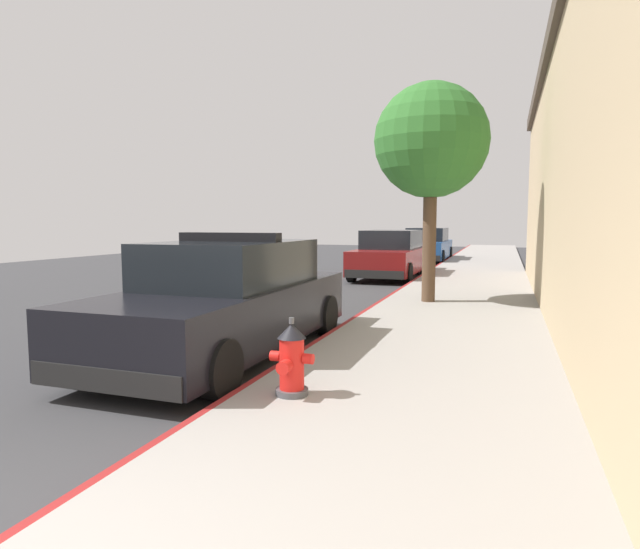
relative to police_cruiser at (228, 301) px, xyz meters
name	(u,v)px	position (x,y,z in m)	size (l,w,h in m)	color
ground_plane	(204,302)	(-3.30, 4.74, -0.84)	(28.83, 60.00, 0.20)	#353538
sidewalk_pavement	(458,307)	(2.70, 4.74, -0.67)	(3.12, 60.00, 0.15)	gray
curb_painted_edge	(382,304)	(1.10, 4.74, -0.67)	(0.08, 60.00, 0.15)	maroon
police_cruiser	(228,301)	(0.00, 0.00, 0.00)	(1.94, 4.84, 1.68)	black
parked_car_silver_ahead	(391,255)	(0.02, 10.96, 0.00)	(1.94, 4.84, 1.56)	maroon
parked_car_dark_far	(427,246)	(0.16, 18.51, 0.00)	(1.94, 4.84, 1.56)	navy
fire_hydrant	(291,360)	(1.66, -1.76, -0.25)	(0.44, 0.40, 0.76)	#4C4C51
street_tree	(431,142)	(2.07, 4.90, 2.73)	(2.36, 2.36, 4.53)	brown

